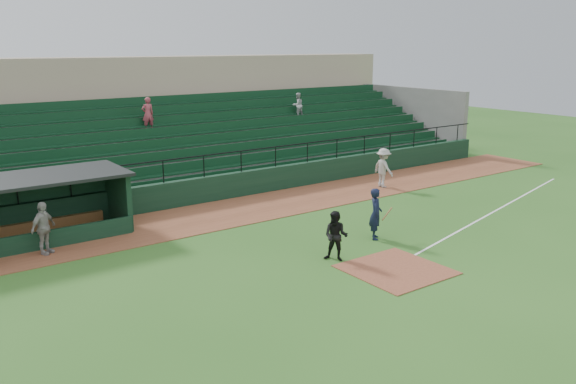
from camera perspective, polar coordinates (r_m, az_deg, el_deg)
ground at (r=20.35m, az=8.34°, el=-6.62°), size 90.00×90.00×0.00m
warning_track at (r=26.35m, az=-3.83°, el=-1.63°), size 40.00×4.00×0.03m
home_plate_dirt at (r=19.69m, az=10.38°, el=-7.38°), size 3.00×3.00×0.03m
foul_line at (r=26.95m, az=18.86°, el=-2.04°), size 17.49×4.44×0.01m
stadium_structure at (r=33.20m, az=-11.73°, el=5.42°), size 38.00×13.08×6.40m
dugout at (r=24.09m, az=-26.04°, el=-1.33°), size 8.90×3.20×2.42m
batter_at_plate at (r=22.34m, az=8.47°, el=-2.09°), size 1.20×0.85×1.95m
umpire at (r=19.99m, az=4.65°, el=-4.27°), size 1.02×1.06×1.72m
runner at (r=30.42m, az=9.20°, el=2.32°), size 0.83×1.34×2.00m
dugout_player_a at (r=22.12m, az=-22.55°, el=-3.24°), size 1.16×1.00×1.87m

